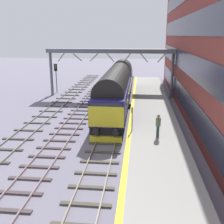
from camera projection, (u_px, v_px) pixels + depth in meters
name	position (u px, v px, depth m)	size (l,w,h in m)	color
ground_plane	(113.00, 123.00, 25.08)	(140.00, 140.00, 0.00)	slate
track_main	(113.00, 122.00, 25.06)	(2.50, 60.00, 0.15)	gray
track_adjacent_west	(75.00, 121.00, 25.42)	(2.50, 60.00, 0.15)	gray
track_adjacent_far_west	(41.00, 120.00, 25.74)	(2.50, 60.00, 0.15)	gray
station_platform	(152.00, 119.00, 24.59)	(4.00, 44.00, 1.01)	gray
station_building	(212.00, 28.00, 26.58)	(5.20, 42.43, 17.08)	brown
diesel_locomotive	(117.00, 86.00, 29.09)	(2.74, 19.96, 4.68)	black
signal_post_mid	(56.00, 74.00, 37.39)	(0.44, 0.22, 4.03)	gray
platform_number_sign	(132.00, 115.00, 19.75)	(0.10, 0.44, 1.77)	slate
waiting_passenger	(158.00, 124.00, 18.44)	(0.43, 0.49, 1.64)	#293737
overhead_footbridge	(110.00, 53.00, 34.18)	(16.18, 2.00, 6.16)	slate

